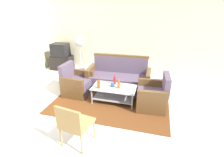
# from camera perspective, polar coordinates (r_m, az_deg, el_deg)

# --- Properties ---
(ground_plane) EXTENTS (14.00, 14.00, 0.00)m
(ground_plane) POSITION_cam_1_polar(r_m,az_deg,el_deg) (3.91, -2.39, -12.79)
(ground_plane) COLOR white
(wall_back) EXTENTS (6.52, 0.12, 2.80)m
(wall_back) POSITION_cam_1_polar(r_m,az_deg,el_deg) (6.20, 6.10, 14.89)
(wall_back) COLOR beige
(wall_back) RESTS_ON ground
(rug) EXTENTS (2.90, 2.16, 0.01)m
(rug) POSITION_cam_1_polar(r_m,az_deg,el_deg) (4.56, -0.04, -6.94)
(rug) COLOR brown
(rug) RESTS_ON ground
(couch) EXTENTS (1.82, 0.80, 0.96)m
(couch) POSITION_cam_1_polar(r_m,az_deg,el_deg) (5.00, 2.26, -0.06)
(couch) COLOR #5B4C60
(couch) RESTS_ON rug
(armchair_left) EXTENTS (0.73, 0.79, 0.85)m
(armchair_left) POSITION_cam_1_polar(r_m,az_deg,el_deg) (4.84, -11.74, -1.79)
(armchair_left) COLOR #5B4C60
(armchair_left) RESTS_ON rug
(armchair_right) EXTENTS (0.75, 0.81, 0.85)m
(armchair_right) POSITION_cam_1_polar(r_m,az_deg,el_deg) (4.23, 13.44, -5.84)
(armchair_right) COLOR #5B4C60
(armchair_right) RESTS_ON rug
(coffee_table) EXTENTS (1.10, 0.60, 0.40)m
(coffee_table) POSITION_cam_1_polar(r_m,az_deg,el_deg) (4.34, 0.69, -4.53)
(coffee_table) COLOR silver
(coffee_table) RESTS_ON rug
(bottle_brown) EXTENTS (0.08, 0.08, 0.28)m
(bottle_brown) POSITION_cam_1_polar(r_m,az_deg,el_deg) (4.20, -4.44, -1.94)
(bottle_brown) COLOR brown
(bottle_brown) RESTS_ON coffee_table
(bottle_orange) EXTENTS (0.07, 0.07, 0.24)m
(bottle_orange) POSITION_cam_1_polar(r_m,az_deg,el_deg) (4.19, 2.27, -2.08)
(bottle_orange) COLOR #D85919
(bottle_orange) RESTS_ON coffee_table
(bottle_red) EXTENTS (0.07, 0.07, 0.27)m
(bottle_red) POSITION_cam_1_polar(r_m,az_deg,el_deg) (4.40, 0.88, -0.67)
(bottle_red) COLOR red
(bottle_red) RESTS_ON coffee_table
(cup) EXTENTS (0.08, 0.08, 0.10)m
(cup) POSITION_cam_1_polar(r_m,az_deg,el_deg) (4.28, 0.16, -2.14)
(cup) COLOR #2659A5
(cup) RESTS_ON coffee_table
(tv_stand) EXTENTS (0.80, 0.50, 0.52)m
(tv_stand) POSITION_cam_1_polar(r_m,az_deg,el_deg) (6.87, -16.43, 5.13)
(tv_stand) COLOR black
(tv_stand) RESTS_ON ground
(television) EXTENTS (0.62, 0.47, 0.48)m
(television) POSITION_cam_1_polar(r_m,az_deg,el_deg) (6.74, -16.90, 9.16)
(television) COLOR black
(television) RESTS_ON tv_stand
(pedestal_fan) EXTENTS (0.36, 0.36, 1.27)m
(pedestal_fan) POSITION_cam_1_polar(r_m,az_deg,el_deg) (6.36, -10.86, 11.28)
(pedestal_fan) COLOR #2D2D33
(pedestal_fan) RESTS_ON ground
(wicker_chair) EXTENTS (0.55, 0.55, 0.84)m
(wicker_chair) POSITION_cam_1_polar(r_m,az_deg,el_deg) (3.01, -12.70, -14.25)
(wicker_chair) COLOR #AD844C
(wicker_chair) RESTS_ON ground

